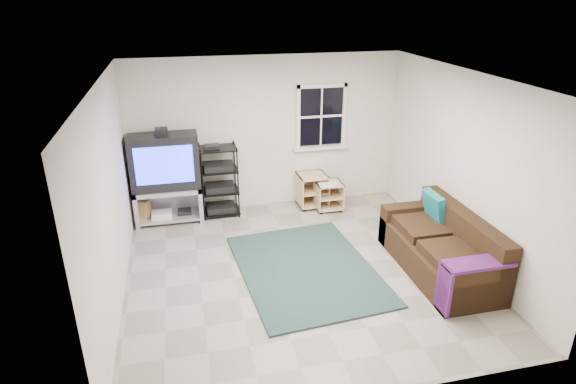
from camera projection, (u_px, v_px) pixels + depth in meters
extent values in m
plane|color=gray|center=(299.00, 270.00, 6.59)|extent=(4.60, 4.60, 0.00)
plane|color=white|center=(302.00, 79.00, 5.58)|extent=(4.60, 4.60, 0.00)
plane|color=silver|center=(267.00, 134.00, 8.15)|extent=(4.60, 0.00, 4.60)
plane|color=silver|center=(369.00, 282.00, 4.02)|extent=(4.60, 0.00, 4.60)
plane|color=silver|center=(110.00, 199.00, 5.61)|extent=(0.00, 4.60, 4.60)
plane|color=silver|center=(463.00, 168.00, 6.57)|extent=(0.00, 4.60, 4.60)
cube|color=black|center=(321.00, 116.00, 8.24)|extent=(0.80, 0.01, 1.02)
cube|color=silver|center=(322.00, 86.00, 8.02)|extent=(0.88, 0.06, 0.06)
cube|color=silver|center=(321.00, 147.00, 8.42)|extent=(0.98, 0.14, 0.05)
cube|color=silver|center=(298.00, 118.00, 8.13)|extent=(0.06, 0.06, 1.10)
cube|color=silver|center=(344.00, 115.00, 8.30)|extent=(0.06, 0.06, 1.10)
cube|color=silver|center=(321.00, 116.00, 8.22)|extent=(0.78, 0.04, 0.04)
cube|color=#A4A4AC|center=(167.00, 189.00, 7.81)|extent=(1.08, 0.54, 0.06)
cube|color=#A4A4AC|center=(137.00, 207.00, 7.81)|extent=(0.06, 0.54, 0.59)
cube|color=#A4A4AC|center=(200.00, 201.00, 8.02)|extent=(0.06, 0.54, 0.59)
cube|color=#A4A4AC|center=(170.00, 216.00, 8.00)|extent=(0.95, 0.50, 0.04)
cube|color=#A4A4AC|center=(169.00, 198.00, 8.14)|extent=(1.08, 0.04, 0.59)
cube|color=silver|center=(162.00, 214.00, 7.91)|extent=(0.32, 0.26, 0.09)
cube|color=black|center=(185.00, 212.00, 8.03)|extent=(0.22, 0.19, 0.06)
cube|color=black|center=(165.00, 162.00, 7.63)|extent=(1.08, 0.45, 0.88)
cube|color=#1E35FF|center=(164.00, 165.00, 7.41)|extent=(0.88, 0.01, 0.60)
cube|color=black|center=(161.00, 131.00, 7.44)|extent=(0.19, 0.14, 0.11)
cylinder|color=black|center=(203.00, 186.00, 7.78)|extent=(0.02, 0.02, 1.23)
cylinder|color=black|center=(238.00, 183.00, 7.90)|extent=(0.02, 0.02, 1.23)
cylinder|color=black|center=(201.00, 177.00, 8.14)|extent=(0.02, 0.02, 1.23)
cylinder|color=black|center=(235.00, 175.00, 8.26)|extent=(0.02, 0.02, 1.23)
cube|color=black|center=(221.00, 211.00, 8.24)|extent=(0.62, 0.45, 0.02)
cube|color=black|center=(221.00, 207.00, 8.21)|extent=(0.48, 0.36, 0.10)
cube|color=black|center=(220.00, 191.00, 8.09)|extent=(0.62, 0.45, 0.02)
cube|color=black|center=(220.00, 187.00, 8.07)|extent=(0.48, 0.36, 0.10)
cube|color=black|center=(219.00, 170.00, 7.95)|extent=(0.62, 0.45, 0.02)
cube|color=black|center=(219.00, 166.00, 7.92)|extent=(0.48, 0.36, 0.10)
cube|color=black|center=(217.00, 148.00, 7.80)|extent=(0.62, 0.45, 0.02)
cube|color=tan|center=(312.00, 176.00, 8.35)|extent=(0.51, 0.51, 0.02)
cube|color=tan|center=(312.00, 202.00, 8.55)|extent=(0.51, 0.51, 0.02)
cube|color=tan|center=(299.00, 190.00, 8.39)|extent=(0.04, 0.49, 0.53)
cube|color=tan|center=(325.00, 188.00, 8.51)|extent=(0.04, 0.49, 0.53)
cube|color=tan|center=(308.00, 184.00, 8.66)|extent=(0.45, 0.04, 0.53)
cube|color=tan|center=(312.00, 190.00, 8.46)|extent=(0.47, 0.49, 0.02)
cylinder|color=black|center=(304.00, 210.00, 8.34)|extent=(0.05, 0.05, 0.05)
cylinder|color=black|center=(319.00, 199.00, 8.79)|extent=(0.05, 0.05, 0.05)
cube|color=tan|center=(329.00, 183.00, 8.25)|extent=(0.45, 0.45, 0.02)
cube|color=tan|center=(328.00, 206.00, 8.42)|extent=(0.45, 0.45, 0.02)
cube|color=tan|center=(317.00, 196.00, 8.30)|extent=(0.03, 0.45, 0.45)
cube|color=tan|center=(340.00, 194.00, 8.38)|extent=(0.03, 0.45, 0.45)
cube|color=tan|center=(325.00, 190.00, 8.53)|extent=(0.41, 0.03, 0.45)
cube|color=tan|center=(328.00, 196.00, 8.34)|extent=(0.41, 0.43, 0.02)
cylinder|color=black|center=(321.00, 213.00, 8.24)|extent=(0.05, 0.05, 0.05)
cylinder|color=black|center=(335.00, 203.00, 8.63)|extent=(0.05, 0.05, 0.05)
cylinder|color=silver|center=(328.00, 184.00, 8.15)|extent=(0.32, 0.32, 0.02)
cube|color=black|center=(438.00, 257.00, 6.51)|extent=(0.88, 1.97, 0.41)
cube|color=black|center=(464.00, 227.00, 6.42)|extent=(0.24, 1.97, 0.42)
cube|color=black|center=(410.00, 223.00, 7.25)|extent=(0.88, 0.24, 0.61)
cube|color=black|center=(476.00, 287.00, 5.70)|extent=(0.88, 0.24, 0.61)
cube|color=black|center=(451.00, 255.00, 6.04)|extent=(0.59, 0.71, 0.13)
cube|color=black|center=(421.00, 227.00, 6.74)|extent=(0.59, 0.71, 0.13)
cube|color=#167987|center=(434.00, 206.00, 6.84)|extent=(0.20, 0.47, 0.41)
cube|color=navy|center=(479.00, 263.00, 5.57)|extent=(0.81, 0.29, 0.04)
cube|color=navy|center=(444.00, 290.00, 5.60)|extent=(0.04, 0.29, 0.57)
cube|color=black|center=(306.00, 269.00, 6.60)|extent=(1.94, 2.54, 0.03)
cube|color=olive|center=(142.00, 211.00, 7.88)|extent=(0.32, 0.26, 0.40)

